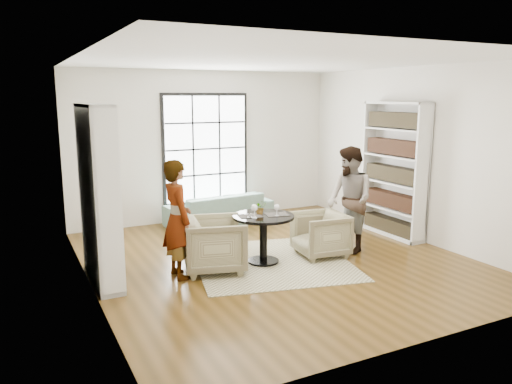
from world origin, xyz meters
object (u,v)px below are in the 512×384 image
sofa (219,209)px  wine_glass_left (254,208)px  armchair_right (320,234)px  person_left (177,219)px  wine_glass_right (277,208)px  armchair_left (215,244)px  person_right (350,200)px  flower_centerpiece (260,207)px  pedestal_table (263,228)px

sofa → wine_glass_left: (-0.51, -2.58, 0.59)m
armchair_right → wine_glass_left: (-1.16, 0.01, 0.54)m
person_left → wine_glass_right: size_ratio=9.16×
armchair_left → armchair_right: 1.75m
person_left → person_right: bearing=-94.4°
armchair_right → person_right: bearing=96.7°
wine_glass_left → flower_centerpiece: 0.26m
person_left → flower_centerpiece: 1.32m
sofa → armchair_left: size_ratio=2.42×
armchair_left → person_right: 2.35m
person_left → wine_glass_right: (1.49, -0.15, 0.04)m
sofa → wine_glass_left: wine_glass_left is taller
sofa → armchair_right: size_ratio=2.73×
person_left → person_right: 2.85m
wine_glass_right → wine_glass_left: bearing=173.2°
armchair_left → person_right: bearing=-77.6°
armchair_right → wine_glass_left: wine_glass_left is taller
sofa → armchair_right: bearing=98.8°
flower_centerpiece → sofa: bearing=82.3°
armchair_left → wine_glass_right: 1.06m
pedestal_table → sofa: pedestal_table is taller
armchair_left → flower_centerpiece: bearing=-69.4°
person_left → wine_glass_right: 1.50m
pedestal_table → flower_centerpiece: 0.32m
wine_glass_left → wine_glass_right: (0.35, -0.04, -0.02)m
wine_glass_right → flower_centerpiece: (-0.17, 0.22, -0.02)m
armchair_left → wine_glass_left: wine_glass_left is taller
person_right → flower_centerpiece: bearing=-91.3°
flower_centerpiece → armchair_left: bearing=-174.5°
wine_glass_left → wine_glass_right: bearing=-6.8°
pedestal_table → wine_glass_right: bearing=-42.1°
pedestal_table → armchair_left: 0.80m
sofa → person_left: size_ratio=1.26×
pedestal_table → person_right: person_right is taller
sofa → person_left: (-1.65, -2.47, 0.52)m
sofa → flower_centerpiece: flower_centerpiece is taller
person_right → wine_glass_right: (-1.36, -0.04, 0.02)m
armchair_right → wine_glass_right: wine_glass_right is taller
person_right → wine_glass_left: 1.71m
person_right → armchair_right: bearing=-84.4°
armchair_left → person_left: bearing=105.1°
armchair_left → wine_glass_left: (0.59, -0.11, 0.50)m
pedestal_table → sofa: (0.31, 2.48, -0.23)m
sofa → armchair_left: armchair_left is taller
armchair_left → flower_centerpiece: size_ratio=4.08×
sofa → wine_glass_right: (-0.16, -2.62, 0.57)m
armchair_left → flower_centerpiece: 0.90m
wine_glass_right → pedestal_table: bearing=137.9°
armchair_left → flower_centerpiece: flower_centerpiece is taller
armchair_left → armchair_right: (1.75, -0.11, -0.04)m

